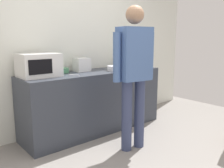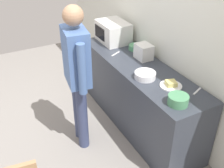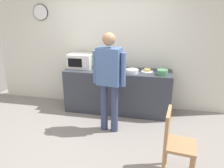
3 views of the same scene
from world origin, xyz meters
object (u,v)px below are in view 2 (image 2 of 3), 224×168
(microwave, at_px, (113,32))
(spoon_utensil, at_px, (116,54))
(sandwich_plate, at_px, (171,85))
(salad_bowl, at_px, (135,47))
(mixing_bowl, at_px, (145,75))
(toaster, at_px, (144,52))
(cereal_bowl, at_px, (178,100))
(fork_utensil, at_px, (197,91))
(person_standing, at_px, (77,70))

(microwave, height_order, spoon_utensil, microwave)
(sandwich_plate, height_order, salad_bowl, salad_bowl)
(mixing_bowl, distance_m, toaster, 0.51)
(sandwich_plate, height_order, mixing_bowl, mixing_bowl)
(salad_bowl, height_order, cereal_bowl, cereal_bowl)
(cereal_bowl, bearing_deg, mixing_bowl, -179.93)
(salad_bowl, bearing_deg, toaster, -11.74)
(salad_bowl, xyz_separation_m, toaster, (0.29, -0.06, 0.07))
(salad_bowl, height_order, mixing_bowl, mixing_bowl)
(salad_bowl, relative_size, cereal_bowl, 0.90)
(toaster, bearing_deg, fork_utensil, 4.38)
(toaster, height_order, person_standing, person_standing)
(fork_utensil, bearing_deg, salad_bowl, -179.50)
(fork_utensil, relative_size, person_standing, 0.10)
(sandwich_plate, distance_m, cereal_bowl, 0.33)
(salad_bowl, bearing_deg, fork_utensil, 0.50)
(salad_bowl, xyz_separation_m, cereal_bowl, (1.32, -0.32, 0.02))
(mixing_bowl, bearing_deg, sandwich_plate, 27.44)
(mixing_bowl, height_order, person_standing, person_standing)
(sandwich_plate, xyz_separation_m, person_standing, (-0.60, -0.86, 0.12))
(microwave, bearing_deg, person_standing, -47.54)
(toaster, distance_m, spoon_utensil, 0.40)
(fork_utensil, bearing_deg, sandwich_plate, -139.14)
(fork_utensil, xyz_separation_m, spoon_utensil, (-1.23, -0.33, 0.00))
(sandwich_plate, xyz_separation_m, fork_utensil, (0.22, 0.19, -0.02))
(salad_bowl, xyz_separation_m, mixing_bowl, (0.73, -0.33, 0.00))
(microwave, height_order, person_standing, person_standing)
(cereal_bowl, height_order, fork_utensil, cereal_bowl)
(cereal_bowl, relative_size, spoon_utensil, 1.23)
(microwave, xyz_separation_m, fork_utensil, (1.64, 0.15, -0.15))
(cereal_bowl, bearing_deg, person_standing, -141.64)
(salad_bowl, distance_m, fork_utensil, 1.23)
(toaster, bearing_deg, mixing_bowl, -31.37)
(cereal_bowl, distance_m, mixing_bowl, 0.59)
(spoon_utensil, bearing_deg, fork_utensil, 14.90)
(salad_bowl, distance_m, spoon_utensil, 0.32)
(salad_bowl, relative_size, spoon_utensil, 1.11)
(sandwich_plate, xyz_separation_m, cereal_bowl, (0.30, -0.15, 0.03))
(salad_bowl, xyz_separation_m, fork_utensil, (1.23, 0.01, -0.03))
(toaster, height_order, fork_utensil, toaster)
(microwave, xyz_separation_m, cereal_bowl, (1.73, -0.19, -0.10))
(salad_bowl, xyz_separation_m, spoon_utensil, (-0.00, -0.32, -0.03))
(mixing_bowl, relative_size, spoon_utensil, 1.46)
(microwave, relative_size, spoon_utensil, 2.94)
(toaster, bearing_deg, cereal_bowl, -14.49)
(spoon_utensil, height_order, person_standing, person_standing)
(microwave, xyz_separation_m, person_standing, (0.82, -0.90, -0.01))
(microwave, xyz_separation_m, toaster, (0.70, 0.08, -0.05))
(microwave, height_order, mixing_bowl, microwave)
(toaster, relative_size, spoon_utensil, 1.29)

